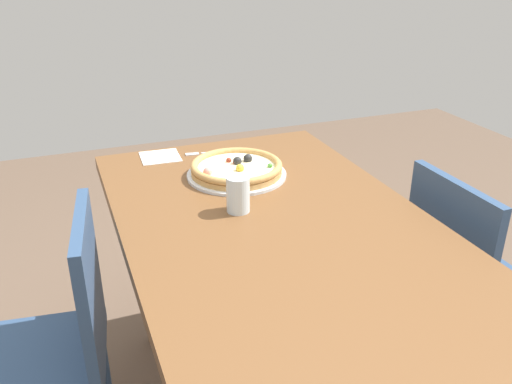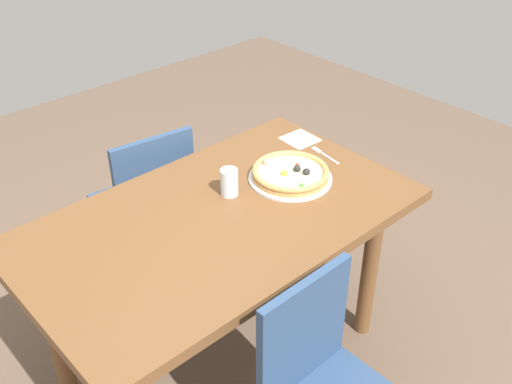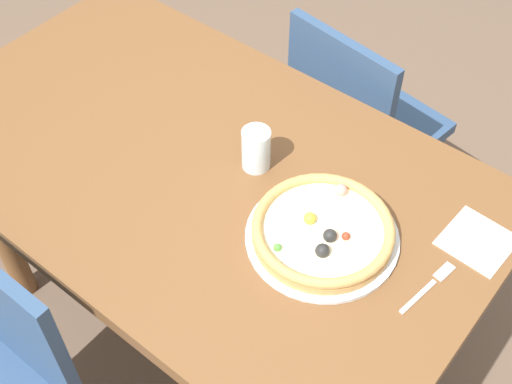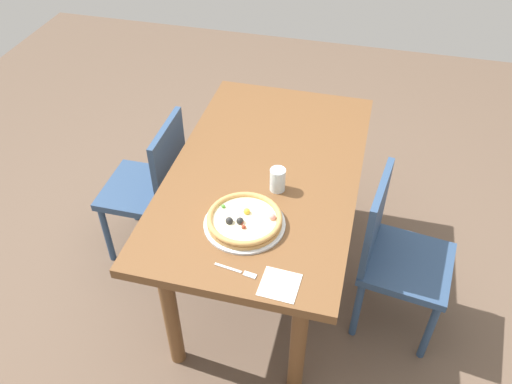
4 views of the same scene
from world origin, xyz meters
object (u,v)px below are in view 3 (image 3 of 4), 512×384
at_px(plate, 322,237).
at_px(dining_table, 199,189).
at_px(drinking_glass, 256,149).
at_px(chair_far, 357,125).
at_px(napkin, 477,241).
at_px(fork, 432,283).
at_px(pizza, 323,229).

bearing_deg(plate, dining_table, -179.72).
distance_m(plate, drinking_glass, 0.27).
distance_m(chair_far, drinking_glass, 0.67).
bearing_deg(napkin, drinking_glass, -166.56).
bearing_deg(fork, plate, 108.47).
distance_m(chair_far, plate, 0.77).
height_order(plate, napkin, plate).
bearing_deg(dining_table, napkin, 17.82).
distance_m(plate, fork, 0.25).
bearing_deg(napkin, chair_far, 141.68).
height_order(dining_table, pizza, pizza).
bearing_deg(pizza, fork, 10.27).
bearing_deg(fork, napkin, -0.06).
xyz_separation_m(dining_table, fork, (0.61, 0.05, 0.10)).
xyz_separation_m(dining_table, drinking_glass, (0.12, 0.08, 0.16)).
bearing_deg(drinking_glass, plate, -17.72).
height_order(dining_table, fork, fork).
height_order(chair_far, fork, chair_far).
xyz_separation_m(chair_far, plate, (0.29, -0.64, 0.31)).
relative_size(plate, napkin, 2.40).
bearing_deg(pizza, dining_table, -179.72).
bearing_deg(napkin, dining_table, -162.18).
height_order(chair_far, pizza, chair_far).
bearing_deg(drinking_glass, pizza, -17.72).
bearing_deg(fork, pizza, 108.48).
relative_size(dining_table, pizza, 4.72).
height_order(fork, napkin, fork).
bearing_deg(dining_table, drinking_glass, 34.04).
bearing_deg(chair_far, plate, -58.26).
distance_m(pizza, fork, 0.25).
distance_m(fork, napkin, 0.16).
xyz_separation_m(chair_far, napkin, (0.55, -0.44, 0.31)).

